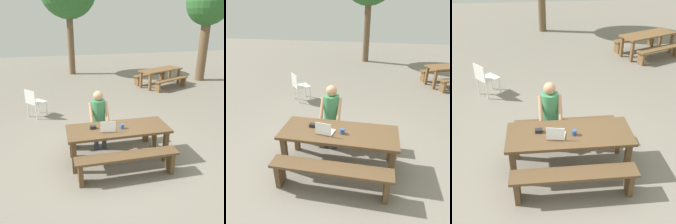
% 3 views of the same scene
% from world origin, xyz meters
% --- Properties ---
extents(ground_plane, '(30.00, 30.00, 0.00)m').
position_xyz_m(ground_plane, '(0.00, 0.00, 0.00)').
color(ground_plane, gray).
extents(picnic_table_front, '(2.04, 0.79, 0.71)m').
position_xyz_m(picnic_table_front, '(0.00, 0.00, 0.61)').
color(picnic_table_front, brown).
rests_on(picnic_table_front, ground).
extents(bench_near, '(1.91, 0.30, 0.48)m').
position_xyz_m(bench_near, '(0.00, -0.67, 0.36)').
color(bench_near, brown).
rests_on(bench_near, ground).
extents(bench_far, '(1.91, 0.30, 0.48)m').
position_xyz_m(bench_far, '(0.00, 0.67, 0.36)').
color(bench_far, brown).
rests_on(bench_far, ground).
extents(laptop, '(0.32, 0.28, 0.22)m').
position_xyz_m(laptop, '(-0.23, -0.10, 0.77)').
color(laptop, white).
rests_on(laptop, picnic_table_front).
extents(small_pouch, '(0.12, 0.08, 0.06)m').
position_xyz_m(small_pouch, '(-0.49, 0.07, 0.74)').
color(small_pouch, black).
rests_on(small_pouch, picnic_table_front).
extents(coffee_mug, '(0.08, 0.08, 0.09)m').
position_xyz_m(coffee_mug, '(0.07, -0.05, 0.76)').
color(coffee_mug, '#335693').
rests_on(coffee_mug, picnic_table_front).
extents(person_seated, '(0.42, 0.41, 1.31)m').
position_xyz_m(person_seated, '(-0.28, 0.63, 0.77)').
color(person_seated, '#333847').
rests_on(person_seated, ground).
extents(plastic_chair, '(0.62, 0.62, 0.85)m').
position_xyz_m(plastic_chair, '(-1.78, 2.80, 0.47)').
color(plastic_chair, white).
rests_on(plastic_chair, ground).
extents(picnic_table_mid, '(2.06, 1.41, 0.72)m').
position_xyz_m(picnic_table_mid, '(3.23, 5.24, 0.61)').
color(picnic_table_mid, brown).
rests_on(picnic_table_mid, ground).
extents(bench_mid_south, '(1.72, 0.95, 0.42)m').
position_xyz_m(bench_mid_south, '(3.47, 4.68, 0.32)').
color(bench_mid_south, brown).
rests_on(bench_mid_south, ground).
extents(bench_mid_north, '(1.72, 0.95, 0.42)m').
position_xyz_m(bench_mid_north, '(3.00, 5.80, 0.32)').
color(bench_mid_north, brown).
rests_on(bench_mid_north, ground).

